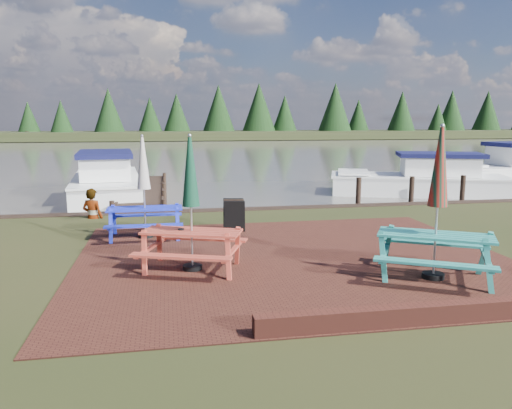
{
  "coord_description": "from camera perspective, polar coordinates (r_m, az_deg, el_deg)",
  "views": [
    {
      "loc": [
        -2.59,
        -8.85,
        2.92
      ],
      "look_at": [
        -0.61,
        2.14,
        1.0
      ],
      "focal_mm": 35.0,
      "sensor_mm": 36.0,
      "label": 1
    }
  ],
  "objects": [
    {
      "name": "ground",
      "position": [
        9.67,
        5.87,
        -7.87
      ],
      "size": [
        120.0,
        120.0,
        0.0
      ],
      "primitive_type": "plane",
      "color": "black",
      "rests_on": "ground"
    },
    {
      "name": "paving",
      "position": [
        10.59,
        4.37,
        -6.22
      ],
      "size": [
        9.0,
        7.5,
        0.02
      ],
      "primitive_type": "cube",
      "color": "#3D1A13",
      "rests_on": "ground"
    },
    {
      "name": "brick_wall",
      "position": [
        8.46,
        25.03,
        -10.33
      ],
      "size": [
        6.21,
        1.79,
        0.3
      ],
      "color": "#4C1E16",
      "rests_on": "ground"
    },
    {
      "name": "water",
      "position": [
        46.01,
        -7.0,
        6.07
      ],
      "size": [
        120.0,
        60.0,
        0.02
      ],
      "primitive_type": "cube",
      "color": "#4A473F",
      "rests_on": "ground"
    },
    {
      "name": "far_treeline",
      "position": [
        74.89,
        -8.35,
        9.96
      ],
      "size": [
        120.0,
        10.0,
        8.1
      ],
      "color": "black",
      "rests_on": "ground"
    },
    {
      "name": "picnic_table_teal",
      "position": [
        9.63,
        19.89,
        -2.45
      ],
      "size": [
        2.64,
        2.55,
        2.8
      ],
      "rotation": [
        0.0,
        0.0,
        -0.51
      ],
      "color": "teal",
      "rests_on": "ground"
    },
    {
      "name": "picnic_table_red",
      "position": [
        9.68,
        -7.38,
        -2.28
      ],
      "size": [
        2.34,
        2.22,
        2.61
      ],
      "rotation": [
        0.0,
        0.0,
        -0.35
      ],
      "color": "#B13E2D",
      "rests_on": "ground"
    },
    {
      "name": "picnic_table_blue",
      "position": [
        12.54,
        -12.62,
        0.18
      ],
      "size": [
        1.82,
        1.62,
        2.52
      ],
      "rotation": [
        0.0,
        0.0,
        -0.01
      ],
      "color": "#1A27C3",
      "rests_on": "ground"
    },
    {
      "name": "chalkboard",
      "position": [
        12.99,
        -2.53,
        -1.24
      ],
      "size": [
        0.56,
        0.58,
        0.85
      ],
      "rotation": [
        0.0,
        0.0,
        -0.17
      ],
      "color": "black",
      "rests_on": "ground"
    },
    {
      "name": "jetty",
      "position": [
        20.34,
        -12.68,
        1.61
      ],
      "size": [
        1.76,
        9.08,
        1.0
      ],
      "color": "black",
      "rests_on": "ground"
    },
    {
      "name": "boat_jetty",
      "position": [
        20.45,
        -16.7,
        2.35
      ],
      "size": [
        3.16,
        7.4,
        2.08
      ],
      "rotation": [
        0.0,
        0.0,
        0.1
      ],
      "color": "white",
      "rests_on": "ground"
    },
    {
      "name": "boat_near",
      "position": [
        21.76,
        18.39,
        2.55
      ],
      "size": [
        7.46,
        4.64,
        1.91
      ],
      "rotation": [
        0.0,
        0.0,
        1.23
      ],
      "color": "white",
      "rests_on": "ground"
    },
    {
      "name": "boat_far",
      "position": [
        26.55,
        27.1,
        3.39
      ],
      "size": [
        7.33,
        3.25,
        2.22
      ],
      "rotation": [
        0.0,
        0.0,
        1.68
      ],
      "color": "white",
      "rests_on": "ground"
    },
    {
      "name": "person",
      "position": [
        15.48,
        -18.32,
        1.71
      ],
      "size": [
        0.76,
        0.65,
        1.77
      ],
      "primitive_type": "imported",
      "rotation": [
        0.0,
        0.0,
        2.72
      ],
      "color": "gray",
      "rests_on": "ground"
    }
  ]
}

